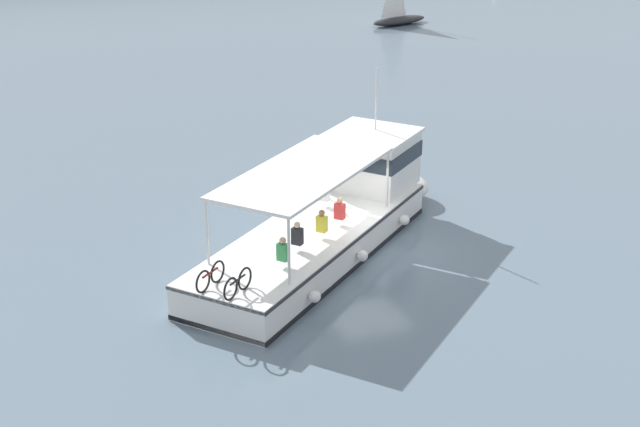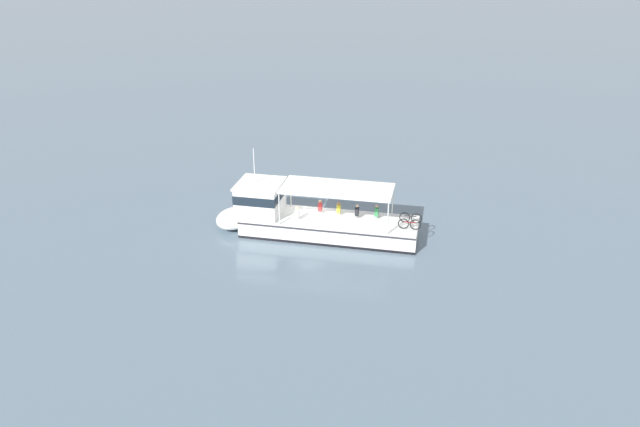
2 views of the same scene
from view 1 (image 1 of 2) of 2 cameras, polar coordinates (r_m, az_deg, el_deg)
ground_plane at (r=29.75m, az=3.12°, el=-2.40°), size 400.00×400.00×0.00m
ferry_main at (r=30.01m, az=0.93°, el=-0.03°), size 11.74×10.52×5.32m
sailboat_far_left at (r=68.07m, az=5.00°, el=12.27°), size 5.00×2.50×5.40m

